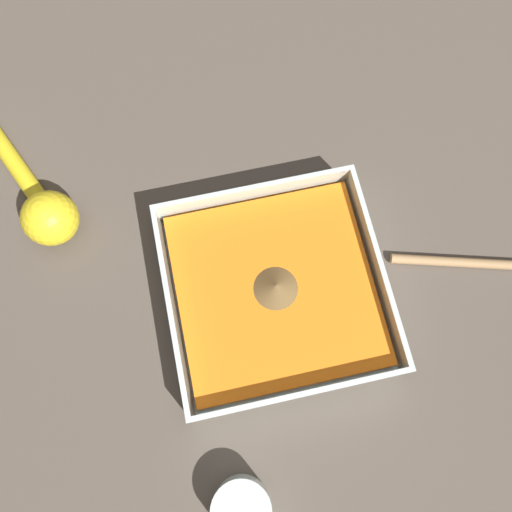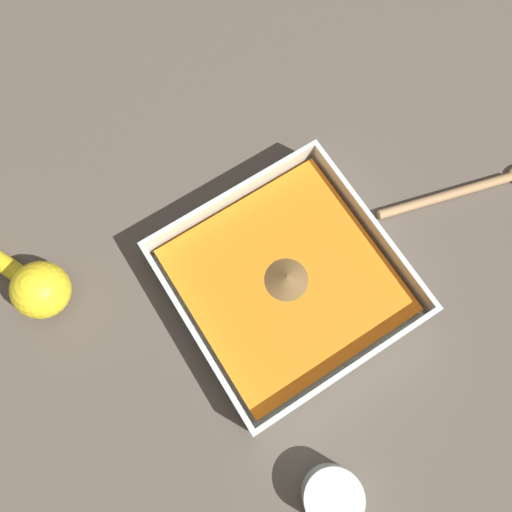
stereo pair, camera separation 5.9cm
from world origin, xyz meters
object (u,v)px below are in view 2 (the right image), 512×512
spice_bowl (332,497)px  wooden_spoon (469,189)px  square_dish (286,282)px  lemon_squeezer (28,281)px

spice_bowl → wooden_spoon: bearing=119.3°
square_dish → wooden_spoon: size_ratio=1.14×
square_dish → spice_bowl: (0.22, -0.09, -0.00)m
square_dish → spice_bowl: square_dish is taller
lemon_squeezer → wooden_spoon: (0.18, 0.52, -0.02)m
lemon_squeezer → square_dish: bearing=32.4°
spice_bowl → lemon_squeezer: bearing=-156.2°
square_dish → lemon_squeezer: bearing=-122.3°
spice_bowl → wooden_spoon: (-0.20, 0.35, -0.01)m
spice_bowl → wooden_spoon: size_ratio=0.29×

